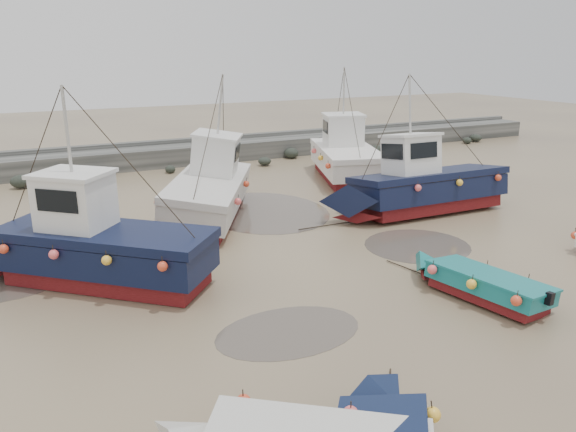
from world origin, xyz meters
name	(u,v)px	position (x,y,z in m)	size (l,w,h in m)	color
ground	(365,289)	(0.00, 0.00, 0.00)	(120.00, 120.00, 0.00)	#958460
seawall	(175,155)	(0.05, 21.99, 0.63)	(60.00, 4.92, 1.50)	slate
puddle_a	(288,331)	(-3.38, -1.38, 0.00)	(4.08, 4.08, 0.01)	#514940
puddle_b	(417,245)	(4.11, 2.51, 0.00)	(4.09, 4.09, 0.01)	#514940
puddle_c	(0,286)	(-10.29, 5.44, 0.00)	(4.01, 4.01, 0.01)	#514940
puddle_d	(263,211)	(0.72, 9.47, 0.00)	(5.87, 5.87, 0.01)	#514940
dinghy_2	(477,280)	(2.75, -1.94, 0.55)	(2.53, 5.87, 1.43)	maroon
cabin_boat_0	(88,243)	(-7.60, 4.45, 1.34)	(8.25, 7.59, 6.22)	maroon
cabin_boat_1	(208,187)	(-1.68, 10.11, 1.31)	(6.81, 10.44, 6.22)	maroon
cabin_boat_2	(420,185)	(6.98, 6.00, 1.33)	(10.44, 3.24, 6.22)	maroon
cabin_boat_3	(344,155)	(7.92, 13.96, 1.33)	(5.63, 10.22, 6.22)	maroon
person	(209,231)	(-2.50, 7.81, 0.00)	(0.64, 0.42, 1.74)	#1E233D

